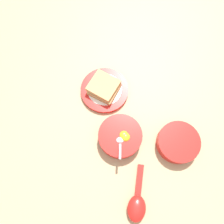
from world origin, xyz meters
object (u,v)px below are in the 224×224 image
Objects in this scene: toast_sandwich at (104,87)px; soup_spoon at (137,204)px; toast_plate at (105,90)px; congee_bowl at (178,142)px; egg_bowl at (120,136)px.

soup_spoon is at bearing 96.75° from toast_sandwich.
congee_bowl is (-0.21, 0.23, 0.01)m from toast_plate.
congee_bowl is at bearing 133.28° from toast_sandwich.
egg_bowl is 1.13× the size of toast_sandwich.
toast_sandwich is at bearing -80.80° from egg_bowl.
congee_bowl is (-0.17, -0.17, 0.01)m from soup_spoon.
toast_sandwich is 0.97× the size of congee_bowl.
toast_sandwich is (0.03, -0.18, 0.01)m from egg_bowl.
egg_bowl is at bearing -85.34° from soup_spoon.
toast_sandwich is (0.00, -0.00, 0.03)m from toast_plate.
congee_bowl reaches higher than toast_plate.
egg_bowl reaches higher than congee_bowl.
toast_sandwich is at bearing -83.25° from soup_spoon.
soup_spoon is at bearing 44.51° from congee_bowl.
egg_bowl reaches higher than soup_spoon.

